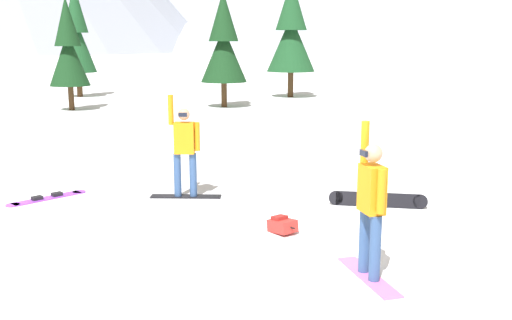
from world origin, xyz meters
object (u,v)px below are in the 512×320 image
object	(u,v)px
backpack_red	(282,225)
pine_tree_tall	(76,36)
snowboarder_foreground	(371,206)
loose_snowboard_far_spare	(47,198)
snowboarder_midground	(185,149)
pine_tree_short	(224,44)
pine_tree_broad	(68,49)
pine_tree_leaning	(291,33)
loose_snowboard_near_left	(378,199)

from	to	relation	value
backpack_red	pine_tree_tall	size ratio (longest dim) A/B	0.09
snowboarder_foreground	loose_snowboard_far_spare	size ratio (longest dim) A/B	1.48
snowboarder_midground	pine_tree_short	xyz separation A→B (m)	(0.61, 16.56, 1.98)
backpack_red	pine_tree_broad	size ratio (longest dim) A/B	0.11
pine_tree_tall	pine_tree_leaning	bearing A→B (deg)	-3.11
snowboarder_foreground	backpack_red	world-z (taller)	snowboarder_foreground
loose_snowboard_far_spare	pine_tree_tall	bearing A→B (deg)	102.41
snowboarder_midground	pine_tree_tall	size ratio (longest dim) A/B	0.33
backpack_red	pine_tree_tall	xyz separation A→B (m)	(-9.48, 24.50, 3.30)
loose_snowboard_near_left	backpack_red	xyz separation A→B (m)	(-1.99, -1.50, -0.00)
snowboarder_foreground	loose_snowboard_far_spare	bearing A→B (deg)	142.79
snowboarder_midground	loose_snowboard_near_left	distance (m)	3.96
loose_snowboard_far_spare	backpack_red	world-z (taller)	backpack_red
loose_snowboard_far_spare	pine_tree_short	distance (m)	17.19
snowboarder_midground	pine_tree_tall	world-z (taller)	pine_tree_tall
pine_tree_broad	loose_snowboard_far_spare	bearing A→B (deg)	-76.96
snowboarder_foreground	loose_snowboard_near_left	bearing A→B (deg)	74.12
backpack_red	snowboarder_midground	bearing A→B (deg)	127.18
loose_snowboard_far_spare	pine_tree_tall	distance (m)	22.96
snowboarder_midground	loose_snowboard_far_spare	size ratio (longest dim) A/B	1.48
pine_tree_short	snowboarder_midground	bearing A→B (deg)	-92.11
snowboarder_foreground	pine_tree_broad	xyz separation A→B (m)	(-9.21, 19.84, 1.77)
snowboarder_foreground	pine_tree_broad	distance (m)	21.94
loose_snowboard_near_left	pine_tree_broad	bearing A→B (deg)	121.84
loose_snowboard_far_spare	loose_snowboard_near_left	world-z (taller)	loose_snowboard_near_left
pine_tree_short	pine_tree_broad	bearing A→B (deg)	-171.82
loose_snowboard_near_left	pine_tree_broad	world-z (taller)	pine_tree_broad
loose_snowboard_far_spare	pine_tree_short	bearing A→B (deg)	78.36
pine_tree_tall	pine_tree_leaning	distance (m)	12.03
pine_tree_tall	snowboarder_midground	bearing A→B (deg)	-70.85
backpack_red	loose_snowboard_near_left	bearing A→B (deg)	37.13
loose_snowboard_near_left	pine_tree_leaning	size ratio (longest dim) A/B	0.29
pine_tree_short	pine_tree_leaning	world-z (taller)	pine_tree_leaning
loose_snowboard_far_spare	pine_tree_leaning	bearing A→B (deg)	71.68
snowboarder_foreground	backpack_red	bearing A→B (deg)	117.66
pine_tree_short	pine_tree_tall	bearing A→B (deg)	146.06
snowboarder_foreground	backpack_red	xyz separation A→B (m)	(-1.01, 1.93, -0.88)
pine_tree_leaning	snowboarder_midground	bearing A→B (deg)	-101.36
backpack_red	pine_tree_broad	bearing A→B (deg)	114.61
pine_tree_leaning	pine_tree_tall	bearing A→B (deg)	176.89
pine_tree_tall	pine_tree_short	bearing A→B (deg)	-33.94
pine_tree_leaning	pine_tree_short	bearing A→B (deg)	-126.94
pine_tree_broad	pine_tree_leaning	size ratio (longest dim) A/B	0.78
pine_tree_broad	snowboarder_foreground	bearing A→B (deg)	-65.09
snowboarder_foreground	backpack_red	size ratio (longest dim) A/B	3.77
snowboarder_foreground	pine_tree_broad	size ratio (longest dim) A/B	0.41
loose_snowboard_far_spare	pine_tree_leaning	distance (m)	22.95
snowboarder_foreground	pine_tree_leaning	xyz separation A→B (m)	(1.52, 25.78, 2.55)
pine_tree_tall	pine_tree_short	distance (m)	10.01
snowboarder_foreground	snowboarder_midground	bearing A→B (deg)	123.15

